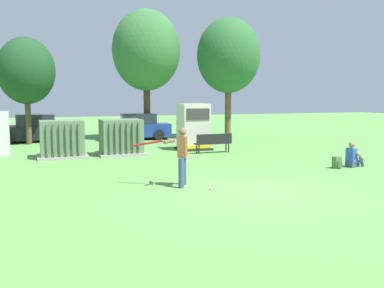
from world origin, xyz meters
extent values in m
plane|color=#5B9947|center=(0.00, 0.00, 0.00)|extent=(96.00, 96.00, 0.00)
cube|color=#9E9B93|center=(-4.72, 8.95, 0.06)|extent=(2.10, 1.70, 0.12)
cube|color=#607A5B|center=(-4.72, 8.95, 0.87)|extent=(1.80, 1.40, 1.50)
cube|color=#52684E|center=(-5.35, 8.19, 0.87)|extent=(0.06, 0.12, 1.27)
cube|color=#52684E|center=(-5.10, 8.19, 0.87)|extent=(0.06, 0.12, 1.27)
cube|color=#52684E|center=(-4.84, 8.19, 0.87)|extent=(0.06, 0.12, 1.27)
cube|color=#52684E|center=(-4.59, 8.19, 0.87)|extent=(0.06, 0.12, 1.27)
cube|color=#52684E|center=(-4.33, 8.19, 0.87)|extent=(0.06, 0.12, 1.27)
cube|color=#52684E|center=(-4.08, 8.19, 0.87)|extent=(0.06, 0.12, 1.27)
cube|color=#9E9B93|center=(-2.13, 8.88, 0.06)|extent=(2.10, 1.70, 0.12)
cube|color=#607A5B|center=(-2.13, 8.88, 0.87)|extent=(1.80, 1.40, 1.50)
cube|color=#52684E|center=(-2.77, 8.12, 0.87)|extent=(0.06, 0.12, 1.27)
cube|color=#52684E|center=(-2.51, 8.12, 0.87)|extent=(0.06, 0.12, 1.27)
cube|color=#52684E|center=(-2.26, 8.12, 0.87)|extent=(0.06, 0.12, 1.27)
cube|color=#52684E|center=(-2.00, 8.12, 0.87)|extent=(0.06, 0.12, 1.27)
cube|color=#52684E|center=(-1.75, 8.12, 0.87)|extent=(0.06, 0.12, 1.27)
cube|color=#52684E|center=(-1.49, 8.12, 0.87)|extent=(0.06, 0.12, 1.27)
cube|color=#262626|center=(1.65, 9.50, 0.05)|extent=(1.60, 1.40, 0.10)
cube|color=beige|center=(1.65, 9.50, 1.20)|extent=(1.40, 1.20, 2.20)
cube|color=#383838|center=(1.65, 8.88, 1.81)|extent=(1.19, 0.04, 0.55)
cube|color=yellow|center=(1.65, 8.88, 0.20)|extent=(1.33, 0.04, 0.16)
cube|color=black|center=(2.05, 8.00, 0.45)|extent=(1.80, 0.42, 0.05)
cube|color=black|center=(2.05, 7.82, 0.70)|extent=(1.80, 0.06, 0.44)
cylinder|color=black|center=(1.29, 8.13, 0.21)|extent=(0.06, 0.06, 0.42)
cylinder|color=black|center=(2.82, 8.15, 0.21)|extent=(0.06, 0.06, 0.42)
cylinder|color=black|center=(1.29, 7.85, 0.21)|extent=(0.06, 0.06, 0.42)
cylinder|color=black|center=(2.82, 7.87, 0.21)|extent=(0.06, 0.06, 0.42)
cylinder|color=#384C75|center=(-1.96, 1.21, 0.44)|extent=(0.16, 0.16, 0.88)
cylinder|color=#384C75|center=(-1.73, 1.63, 0.44)|extent=(0.16, 0.16, 0.88)
cube|color=brown|center=(-1.84, 1.42, 1.18)|extent=(0.40, 0.47, 0.60)
sphere|color=brown|center=(-1.84, 1.42, 1.62)|extent=(0.23, 0.23, 0.23)
cylinder|color=brown|center=(-2.21, 1.52, 1.34)|extent=(0.46, 0.43, 0.09)
cylinder|color=brown|center=(-2.13, 1.67, 1.34)|extent=(0.18, 0.55, 0.09)
cylinder|color=red|center=(-2.77, 1.92, 1.27)|extent=(0.77, 0.46, 0.21)
sphere|color=red|center=(-2.39, 1.72, 1.34)|extent=(0.08, 0.08, 0.08)
sphere|color=white|center=(-1.23, 0.71, 0.04)|extent=(0.09, 0.09, 0.09)
cube|color=#384C75|center=(5.25, 2.37, 0.10)|extent=(0.28, 0.37, 0.20)
cube|color=#3359B2|center=(5.25, 2.37, 0.46)|extent=(0.27, 0.39, 0.52)
sphere|color=#9E7051|center=(5.25, 2.37, 0.85)|extent=(0.22, 0.22, 0.22)
cylinder|color=#384C75|center=(5.46, 2.50, 0.22)|extent=(0.46, 0.19, 0.13)
cylinder|color=#384C75|center=(5.68, 2.53, 0.23)|extent=(0.31, 0.16, 0.46)
cylinder|color=#384C75|center=(5.49, 2.30, 0.22)|extent=(0.46, 0.19, 0.13)
cylinder|color=#384C75|center=(5.71, 2.33, 0.23)|extent=(0.31, 0.16, 0.46)
cylinder|color=#9E7051|center=(5.44, 2.63, 0.42)|extent=(0.42, 0.13, 0.32)
cylinder|color=#9E7051|center=(5.50, 2.17, 0.42)|extent=(0.42, 0.13, 0.32)
cube|color=#4C723F|center=(4.57, 2.35, 0.22)|extent=(0.35, 0.26, 0.44)
cube|color=#3D5B33|center=(4.60, 2.22, 0.15)|extent=(0.23, 0.10, 0.22)
cylinder|color=brown|center=(-6.06, 15.04, 1.26)|extent=(0.31, 0.31, 2.51)
ellipsoid|color=#1E4723|center=(-6.06, 15.04, 4.07)|extent=(3.09, 3.09, 3.67)
cylinder|color=#4C3828|center=(0.86, 15.46, 1.69)|extent=(0.42, 0.42, 3.39)
ellipsoid|color=#387038|center=(0.86, 15.46, 5.49)|extent=(4.17, 4.17, 4.95)
cylinder|color=brown|center=(5.85, 14.21, 1.61)|extent=(0.40, 0.40, 3.23)
ellipsoid|color=#2D6633|center=(5.85, 14.21, 5.23)|extent=(3.97, 3.97, 4.72)
cube|color=black|center=(-5.85, 16.30, 0.58)|extent=(4.24, 1.79, 0.80)
cube|color=#262B33|center=(-5.70, 16.30, 1.30)|extent=(2.13, 1.61, 0.64)
cylinder|color=black|center=(-7.13, 15.42, 0.32)|extent=(0.64, 0.23, 0.64)
cylinder|color=black|center=(-7.17, 17.12, 0.32)|extent=(0.64, 0.23, 0.64)
cylinder|color=black|center=(-4.53, 15.48, 0.32)|extent=(0.64, 0.23, 0.64)
cylinder|color=black|center=(-4.57, 17.18, 0.32)|extent=(0.64, 0.23, 0.64)
cube|color=navy|center=(0.17, 15.56, 0.58)|extent=(4.38, 2.21, 0.80)
cube|color=#262B33|center=(0.32, 15.54, 1.30)|extent=(2.28, 1.81, 0.64)
cylinder|color=black|center=(-1.23, 14.88, 0.32)|extent=(0.66, 0.30, 0.64)
cylinder|color=black|center=(-1.02, 16.57, 0.32)|extent=(0.66, 0.30, 0.64)
cylinder|color=black|center=(1.36, 14.56, 0.32)|extent=(0.66, 0.30, 0.64)
cylinder|color=black|center=(1.57, 16.24, 0.32)|extent=(0.66, 0.30, 0.64)
camera|label=1|loc=(-5.99, -10.14, 2.63)|focal=39.50mm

